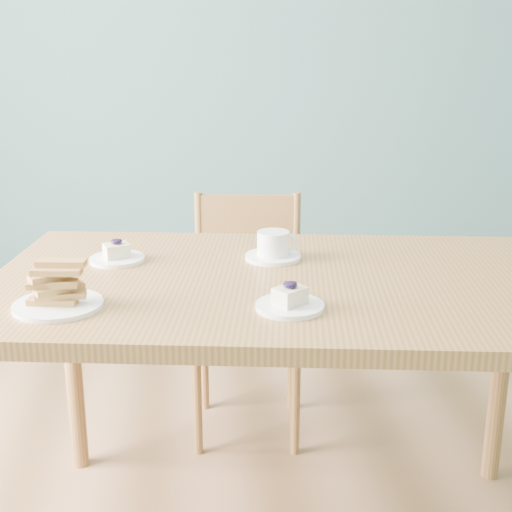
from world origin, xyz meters
TOP-DOWN VIEW (x-y plane):
  - room at (0.00, 0.00)m, footprint 5.01×5.01m
  - dining_table at (-0.22, -0.10)m, footprint 1.54×1.03m
  - dining_chair at (-0.25, 0.54)m, footprint 0.41×0.40m
  - cheesecake_plate_near at (-0.24, -0.30)m, footprint 0.15×0.15m
  - cheesecake_plate_far at (-0.63, 0.09)m, footprint 0.14×0.14m
  - coffee_cup at (-0.23, 0.06)m, footprint 0.15×0.15m
  - biscotti_plate at (-0.73, -0.24)m, footprint 0.19×0.19m

SIDE VIEW (x-z plane):
  - dining_chair at x=-0.25m, z-range 0.01..0.82m
  - dining_table at x=-0.22m, z-range 0.31..1.07m
  - cheesecake_plate_far at x=-0.63m, z-range 0.75..0.81m
  - cheesecake_plate_near at x=-0.24m, z-range 0.75..0.81m
  - coffee_cup at x=-0.23m, z-range 0.76..0.83m
  - biscotti_plate at x=-0.73m, z-range 0.75..0.85m
  - room at x=0.00m, z-range -0.01..2.71m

